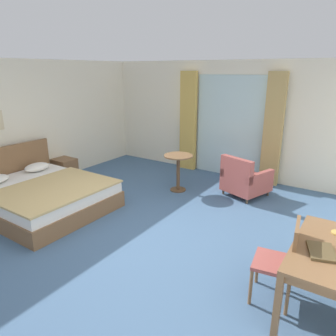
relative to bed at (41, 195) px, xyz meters
name	(u,v)px	position (x,y,z in m)	size (l,w,h in m)	color
ground	(132,235)	(1.88, 0.24, -0.31)	(6.77, 7.41, 0.10)	#426084
wall_back	(228,119)	(1.88, 3.68, 1.03)	(6.37, 0.12, 2.57)	silver
wall_left	(5,128)	(-1.24, 0.24, 1.03)	(0.12, 7.01, 2.57)	silver
balcony_glass_door	(229,127)	(1.96, 3.60, 0.87)	(1.58, 0.02, 2.26)	silver
curtain_panel_left	(188,122)	(0.95, 3.50, 0.91)	(0.41, 0.10, 2.34)	tan
curtain_panel_right	(273,130)	(2.97, 3.50, 0.91)	(0.38, 0.10, 2.34)	tan
bed	(41,195)	(0.00, 0.00, 0.00)	(2.21, 1.88, 0.99)	brown
nightstand	(65,169)	(-0.93, 1.27, -0.02)	(0.46, 0.41, 0.47)	brown
writing_desk	(327,256)	(4.53, 0.05, 0.38)	(0.64, 1.30, 0.73)	brown
desk_chair	(282,258)	(4.14, -0.03, 0.26)	(0.46, 0.49, 0.93)	#9E4C47
closed_book	(321,251)	(4.49, -0.08, 0.48)	(0.23, 0.33, 0.03)	brown
armchair_by_window	(245,180)	(2.77, 2.58, 0.07)	(0.91, 0.94, 0.81)	#9E4C47
round_cafe_table	(178,165)	(1.55, 2.10, 0.28)	(0.58, 0.58, 0.75)	brown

